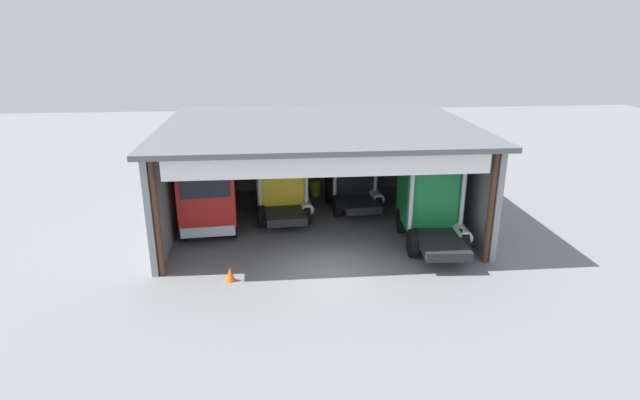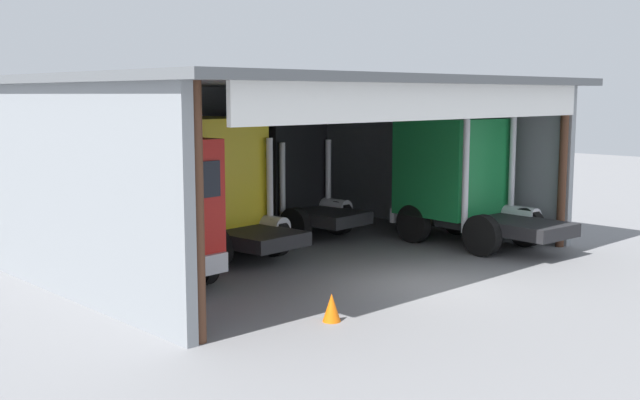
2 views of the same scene
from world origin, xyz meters
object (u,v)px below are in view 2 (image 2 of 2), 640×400
object	(u,v)px
truck_red_center_bay	(143,210)
truck_black_yard_outside	(285,175)
truck_green_right_bay	(459,178)
tool_cart	(39,236)
truck_yellow_left_bay	(210,183)
oil_drum	(205,219)
traffic_cone	(332,307)

from	to	relation	value
truck_red_center_bay	truck_black_yard_outside	world-z (taller)	truck_black_yard_outside
truck_black_yard_outside	truck_green_right_bay	xyz separation A→B (m)	(2.73, -4.66, 0.06)
tool_cart	truck_black_yard_outside	bearing A→B (deg)	-18.00
truck_yellow_left_bay	truck_green_right_bay	world-z (taller)	truck_yellow_left_bay
truck_black_yard_outside	truck_green_right_bay	bearing A→B (deg)	-64.23
oil_drum	tool_cart	bearing A→B (deg)	176.34
tool_cart	traffic_cone	size ratio (longest dim) A/B	1.79
tool_cart	truck_red_center_bay	bearing A→B (deg)	-89.04
truck_black_yard_outside	tool_cart	distance (m)	7.53
truck_red_center_bay	truck_green_right_bay	xyz separation A→B (m)	(9.68, -1.57, 0.13)
truck_yellow_left_bay	oil_drum	size ratio (longest dim) A/B	5.36
oil_drum	truck_red_center_bay	bearing A→B (deg)	-136.07
truck_green_right_bay	oil_drum	world-z (taller)	truck_green_right_bay
tool_cart	traffic_cone	bearing A→B (deg)	-82.26
truck_red_center_bay	truck_green_right_bay	world-z (taller)	truck_green_right_bay
truck_red_center_bay	oil_drum	world-z (taller)	truck_red_center_bay
truck_green_right_bay	tool_cart	size ratio (longest dim) A/B	5.38
tool_cart	traffic_cone	distance (m)	10.21
truck_black_yard_outside	traffic_cone	world-z (taller)	truck_black_yard_outside
truck_red_center_bay	tool_cart	bearing A→B (deg)	-93.24
truck_black_yard_outside	tool_cart	xyz separation A→B (m)	(-7.04, 2.29, -1.37)
truck_red_center_bay	truck_black_yard_outside	xyz separation A→B (m)	(6.95, 3.09, 0.06)
truck_yellow_left_bay	truck_black_yard_outside	distance (m)	3.78
truck_yellow_left_bay	traffic_cone	xyz separation A→B (m)	(-2.04, -6.80, -1.71)
truck_black_yard_outside	traffic_cone	distance (m)	9.79
truck_yellow_left_bay	tool_cart	size ratio (longest dim) A/B	4.72
truck_green_right_bay	oil_drum	size ratio (longest dim) A/B	6.11
truck_red_center_bay	tool_cart	size ratio (longest dim) A/B	4.49
oil_drum	tool_cart	xyz separation A→B (m)	(-5.32, 0.34, 0.06)
truck_green_right_bay	traffic_cone	size ratio (longest dim) A/B	9.62
truck_red_center_bay	tool_cart	distance (m)	5.53
truck_yellow_left_bay	truck_black_yard_outside	size ratio (longest dim) A/B	1.07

